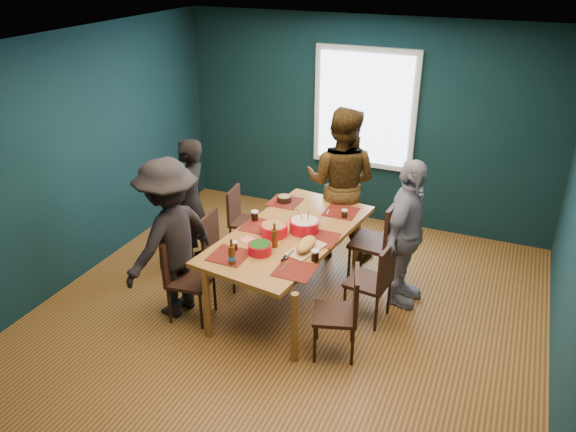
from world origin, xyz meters
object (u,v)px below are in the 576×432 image
at_px(chair_right_mid, 377,277).
at_px(cutting_board, 306,246).
at_px(chair_left_far, 241,215).
at_px(bowl_dumpling, 304,225).
at_px(chair_right_near, 345,307).
at_px(person_back, 341,183).
at_px(chair_left_near, 182,272).
at_px(person_right, 406,234).
at_px(bowl_herbs, 260,248).
at_px(chair_left_mid, 218,244).
at_px(dining_table, 289,239).
at_px(person_far_left, 190,204).
at_px(person_near_left, 170,239).
at_px(chair_right_far, 382,237).
at_px(bowl_salad, 274,229).

relative_size(chair_right_mid, cutting_board, 1.60).
height_order(chair_left_far, bowl_dumpling, bowl_dumpling).
relative_size(chair_right_near, person_back, 0.48).
distance_m(chair_left_near, person_right, 2.29).
bearing_deg(bowl_herbs, chair_left_mid, 148.35).
bearing_deg(dining_table, person_far_left, 178.39).
relative_size(chair_left_mid, bowl_dumpling, 2.73).
xyz_separation_m(person_far_left, person_right, (2.46, 0.18, 0.03)).
xyz_separation_m(person_right, cutting_board, (-0.83, -0.68, 0.04)).
bearing_deg(person_near_left, person_right, 130.02).
xyz_separation_m(person_back, bowl_dumpling, (-0.05, -1.07, -0.07)).
distance_m(person_far_left, person_right, 2.47).
bearing_deg(bowl_herbs, person_right, 36.54).
distance_m(person_back, bowl_dumpling, 1.07).
xyz_separation_m(chair_left_near, person_far_left, (-0.48, 0.96, 0.26)).
relative_size(chair_right_near, bowl_herbs, 3.76).
xyz_separation_m(chair_left_mid, bowl_dumpling, (0.96, 0.13, 0.36)).
bearing_deg(chair_right_near, person_far_left, 140.56).
xyz_separation_m(person_back, bowl_herbs, (-0.27, -1.66, -0.08)).
bearing_deg(person_back, chair_right_near, 109.32).
height_order(person_right, cutting_board, person_right).
xyz_separation_m(chair_left_far, person_near_left, (-0.05, -1.40, 0.36)).
distance_m(chair_left_far, chair_right_mid, 2.05).
xyz_separation_m(dining_table, bowl_dumpling, (0.13, 0.09, 0.14)).
height_order(chair_right_mid, person_near_left, person_near_left).
xyz_separation_m(chair_left_far, person_far_left, (-0.39, -0.49, 0.29)).
bearing_deg(bowl_dumpling, chair_left_near, -140.04).
height_order(chair_right_near, person_near_left, person_near_left).
height_order(chair_right_near, person_far_left, person_far_left).
relative_size(person_far_left, bowl_dumpling, 5.02).
bearing_deg(cutting_board, chair_left_mid, -176.25).
xyz_separation_m(chair_right_far, bowl_salad, (-0.94, -0.76, 0.26)).
relative_size(person_right, cutting_board, 2.92).
height_order(chair_left_near, chair_right_mid, chair_left_near).
relative_size(chair_left_near, person_right, 0.55).
bearing_deg(dining_table, chair_right_mid, 4.41).
bearing_deg(bowl_dumpling, bowl_salad, -142.18).
height_order(dining_table, cutting_board, cutting_board).
height_order(person_far_left, bowl_dumpling, person_far_left).
relative_size(chair_left_far, chair_right_mid, 0.93).
xyz_separation_m(chair_left_near, chair_right_mid, (1.81, 0.68, -0.00)).
bearing_deg(chair_right_near, dining_table, 123.99).
xyz_separation_m(chair_left_mid, cutting_board, (1.13, -0.24, 0.35)).
height_order(chair_right_mid, cutting_board, cutting_board).
height_order(person_back, person_right, person_back).
bearing_deg(bowl_salad, chair_right_far, 38.98).
xyz_separation_m(bowl_salad, bowl_dumpling, (0.25, 0.20, 0.01)).
bearing_deg(dining_table, chair_left_mid, -168.97).
distance_m(chair_right_far, bowl_herbs, 1.49).
bearing_deg(chair_left_mid, bowl_dumpling, 3.36).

